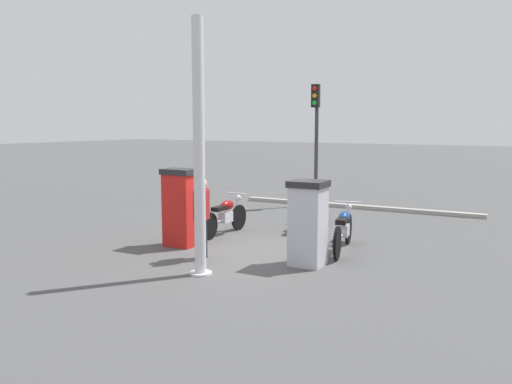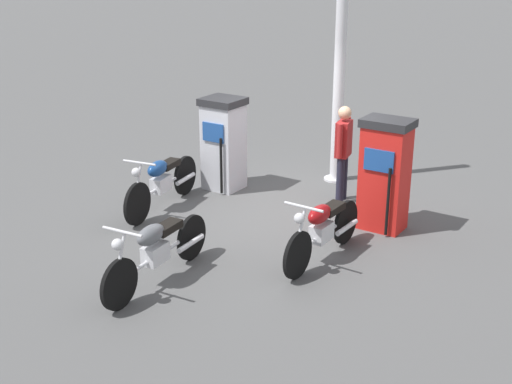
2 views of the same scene
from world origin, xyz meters
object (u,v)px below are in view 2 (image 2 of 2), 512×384
object	(u,v)px
motorcycle_extra	(156,249)
canopy_support_pole	(340,62)
fuel_pump_far	(385,174)
attendant_person	(343,148)
motorcycle_far_pump	(322,228)
motorcycle_near_pump	(161,181)
fuel_pump_near	(223,143)

from	to	relation	value
motorcycle_extra	canopy_support_pole	size ratio (longest dim) A/B	0.48
fuel_pump_far	canopy_support_pole	world-z (taller)	canopy_support_pole
motorcycle_extra	canopy_support_pole	distance (m)	5.08
fuel_pump_far	attendant_person	distance (m)	1.25
motorcycle_far_pump	attendant_person	world-z (taller)	attendant_person
fuel_pump_far	motorcycle_near_pump	bearing A→B (deg)	-66.68
motorcycle_near_pump	canopy_support_pole	size ratio (longest dim) A/B	0.47
motorcycle_extra	fuel_pump_near	bearing A→B (deg)	-154.78
motorcycle_far_pump	attendant_person	xyz separation A→B (m)	(-2.14, -0.90, 0.44)
motorcycle_near_pump	motorcycle_extra	size ratio (longest dim) A/B	0.98
motorcycle_far_pump	motorcycle_extra	size ratio (longest dim) A/B	0.91
canopy_support_pole	motorcycle_near_pump	bearing A→B (deg)	-27.84
fuel_pump_far	canopy_support_pole	bearing A→B (deg)	-132.27
motorcycle_near_pump	motorcycle_extra	bearing A→B (deg)	42.13
attendant_person	fuel_pump_far	bearing A→B (deg)	58.39
motorcycle_near_pump	motorcycle_extra	distance (m)	2.55
motorcycle_far_pump	canopy_support_pole	distance (m)	3.76
canopy_support_pole	attendant_person	bearing A→B (deg)	35.21
fuel_pump_far	motorcycle_near_pump	world-z (taller)	fuel_pump_far
fuel_pump_near	attendant_person	world-z (taller)	attendant_person
motorcycle_near_pump	attendant_person	size ratio (longest dim) A/B	1.31
motorcycle_far_pump	canopy_support_pole	size ratio (longest dim) A/B	0.44
fuel_pump_near	motorcycle_far_pump	distance (m)	3.26
motorcycle_extra	fuel_pump_far	bearing A→B (deg)	155.49
fuel_pump_near	attendant_person	size ratio (longest dim) A/B	1.00
fuel_pump_near	motorcycle_near_pump	xyz separation A→B (m)	(1.38, -0.17, -0.33)
motorcycle_near_pump	canopy_support_pole	distance (m)	3.68
fuel_pump_near	attendant_person	distance (m)	2.08
fuel_pump_far	canopy_support_pole	distance (m)	2.60
fuel_pump_near	motorcycle_near_pump	size ratio (longest dim) A/B	0.76
fuel_pump_far	motorcycle_near_pump	xyz separation A→B (m)	(1.38, -3.21, -0.37)
fuel_pump_far	fuel_pump_near	bearing A→B (deg)	-90.00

